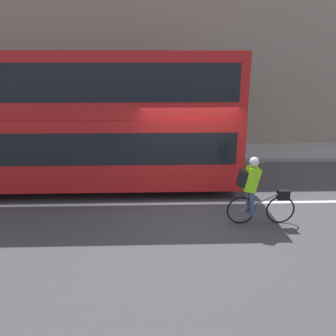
{
  "coord_description": "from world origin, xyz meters",
  "views": [
    {
      "loc": [
        -0.81,
        -7.99,
        3.48
      ],
      "look_at": [
        -0.55,
        -0.04,
        1.0
      ],
      "focal_mm": 35.0,
      "sensor_mm": 36.0,
      "label": 1
    }
  ],
  "objects_px": {
    "cyclist_on_bike": "(255,188)",
    "trash_bin": "(43,142)",
    "street_sign_post": "(122,114)",
    "bus": "(29,117)"
  },
  "relations": [
    {
      "from": "bus",
      "to": "cyclist_on_bike",
      "type": "xyz_separation_m",
      "value": [
        5.8,
        -2.58,
        -1.26
      ]
    },
    {
      "from": "street_sign_post",
      "to": "bus",
      "type": "bearing_deg",
      "value": -122.53
    },
    {
      "from": "trash_bin",
      "to": "street_sign_post",
      "type": "bearing_deg",
      "value": -0.1
    },
    {
      "from": "cyclist_on_bike",
      "to": "street_sign_post",
      "type": "height_order",
      "value": "street_sign_post"
    },
    {
      "from": "cyclist_on_bike",
      "to": "trash_bin",
      "type": "height_order",
      "value": "cyclist_on_bike"
    },
    {
      "from": "street_sign_post",
      "to": "cyclist_on_bike",
      "type": "bearing_deg",
      "value": -59.72
    },
    {
      "from": "bus",
      "to": "street_sign_post",
      "type": "distance_m",
      "value": 4.19
    },
    {
      "from": "trash_bin",
      "to": "street_sign_post",
      "type": "height_order",
      "value": "street_sign_post"
    },
    {
      "from": "bus",
      "to": "street_sign_post",
      "type": "xyz_separation_m",
      "value": [
        2.24,
        3.52,
        -0.42
      ]
    },
    {
      "from": "cyclist_on_bike",
      "to": "trash_bin",
      "type": "bearing_deg",
      "value": 137.81
    }
  ]
}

